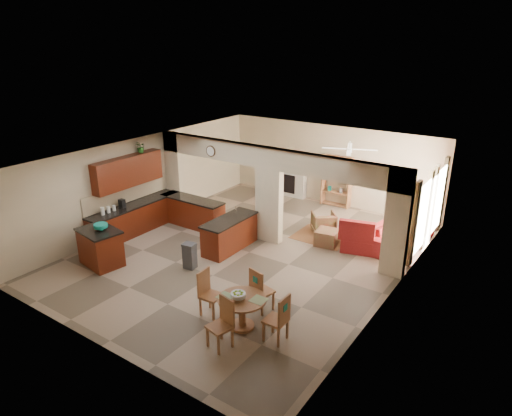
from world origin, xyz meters
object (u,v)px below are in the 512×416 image
Objects in this scene: kitchen_island at (101,247)px; dining_table at (242,307)px; armchair at (324,222)px; sofa at (400,233)px.

kitchen_island reaches higher than dining_table.
kitchen_island is at bearing 13.22° from armchair.
dining_table is at bearing 175.35° from sofa.
sofa is at bearing 150.04° from armchair.
dining_table is at bearing 7.77° from kitchen_island.
dining_table is (4.69, -0.15, -0.03)m from kitchen_island.
armchair is at bearing 98.68° from dining_table.
sofa is 2.27m from armchair.
kitchen_island is at bearing 141.73° from sofa.
kitchen_island is 1.80× the size of armchair.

